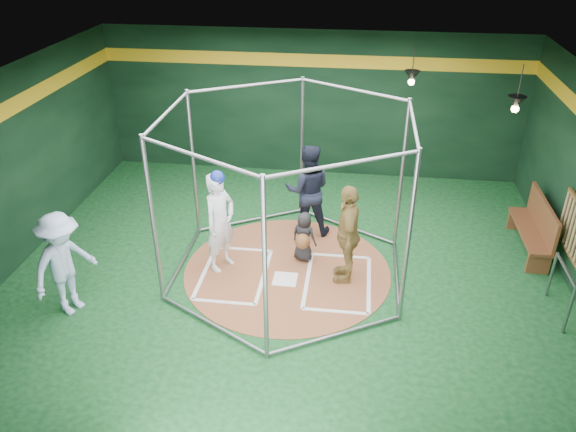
# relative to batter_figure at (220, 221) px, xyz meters

# --- Properties ---
(room_shell) EXTENTS (10.10, 9.10, 3.53)m
(room_shell) POSITION_rel_batter_figure_xyz_m (1.21, 0.03, 0.78)
(room_shell) COLOR #0C3816
(room_shell) RESTS_ON ground
(clay_disc) EXTENTS (3.80, 3.80, 0.01)m
(clay_disc) POSITION_rel_batter_figure_xyz_m (1.21, 0.02, -0.97)
(clay_disc) COLOR brown
(clay_disc) RESTS_ON ground
(home_plate) EXTENTS (0.43, 0.43, 0.01)m
(home_plate) POSITION_rel_batter_figure_xyz_m (1.21, -0.28, -0.96)
(home_plate) COLOR white
(home_plate) RESTS_ON clay_disc
(batter_box_left) EXTENTS (1.17, 1.77, 0.01)m
(batter_box_left) POSITION_rel_batter_figure_xyz_m (0.26, -0.23, -0.96)
(batter_box_left) COLOR white
(batter_box_left) RESTS_ON clay_disc
(batter_box_right) EXTENTS (1.17, 1.77, 0.01)m
(batter_box_right) POSITION_rel_batter_figure_xyz_m (2.16, -0.23, -0.96)
(batter_box_right) COLOR white
(batter_box_right) RESTS_ON clay_disc
(batting_cage) EXTENTS (4.05, 4.67, 3.00)m
(batting_cage) POSITION_rel_batter_figure_xyz_m (1.21, 0.02, 0.52)
(batting_cage) COLOR gray
(batting_cage) RESTS_ON ground
(bat_rack) EXTENTS (0.07, 1.25, 0.98)m
(bat_rack) POSITION_rel_batter_figure_xyz_m (6.14, 0.42, 0.07)
(bat_rack) COLOR brown
(bat_rack) RESTS_ON room_shell
(pendant_lamp_near) EXTENTS (0.34, 0.34, 0.90)m
(pendant_lamp_near) POSITION_rel_batter_figure_xyz_m (3.41, 3.62, 1.76)
(pendant_lamp_near) COLOR black
(pendant_lamp_near) RESTS_ON room_shell
(pendant_lamp_far) EXTENTS (0.34, 0.34, 0.90)m
(pendant_lamp_far) POSITION_rel_batter_figure_xyz_m (5.21, 2.02, 1.76)
(pendant_lamp_far) COLOR black
(pendant_lamp_far) RESTS_ON room_shell
(batter_figure) EXTENTS (0.72, 0.82, 1.95)m
(batter_figure) POSITION_rel_batter_figure_xyz_m (0.00, 0.00, 0.00)
(batter_figure) COLOR silver
(batter_figure) RESTS_ON clay_disc
(visitor_leopard) EXTENTS (0.48, 1.09, 1.84)m
(visitor_leopard) POSITION_rel_batter_figure_xyz_m (2.28, -0.06, -0.05)
(visitor_leopard) COLOR tan
(visitor_leopard) RESTS_ON clay_disc
(catcher_figure) EXTENTS (0.56, 0.62, 0.98)m
(catcher_figure) POSITION_rel_batter_figure_xyz_m (1.47, 0.41, -0.47)
(catcher_figure) COLOR black
(catcher_figure) RESTS_ON clay_disc
(umpire) EXTENTS (1.00, 0.82, 1.91)m
(umpire) POSITION_rel_batter_figure_xyz_m (1.44, 1.47, -0.01)
(umpire) COLOR black
(umpire) RESTS_ON clay_disc
(bystander_blue) EXTENTS (1.08, 1.34, 1.81)m
(bystander_blue) POSITION_rel_batter_figure_xyz_m (-2.18, -1.57, -0.07)
(bystander_blue) COLOR #AAC0E1
(bystander_blue) RESTS_ON ground
(dugout_bench) EXTENTS (0.43, 1.82, 1.06)m
(dugout_bench) POSITION_rel_batter_figure_xyz_m (5.84, 1.36, -0.43)
(dugout_bench) COLOR brown
(dugout_bench) RESTS_ON ground
(steel_railing) EXTENTS (0.05, 1.03, 0.88)m
(steel_railing) POSITION_rel_batter_figure_xyz_m (5.76, -0.63, -0.39)
(steel_railing) COLOR gray
(steel_railing) RESTS_ON ground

